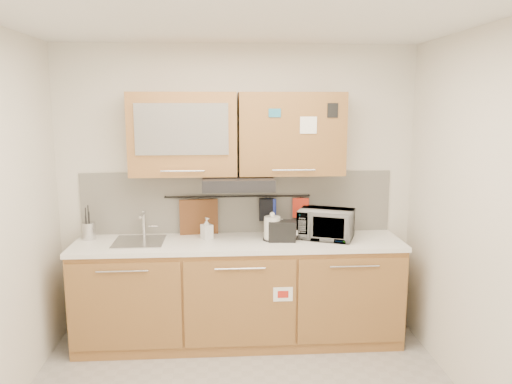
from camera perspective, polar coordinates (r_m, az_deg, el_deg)
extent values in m
plane|color=white|center=(3.01, -1.45, 19.88)|extent=(3.20, 3.20, 0.00)
plane|color=silver|center=(4.53, -2.14, 0.10)|extent=(3.20, 0.00, 3.20)
plane|color=silver|center=(3.52, 25.76, -3.89)|extent=(0.00, 3.00, 3.00)
cube|color=#A56B3A|center=(4.48, -1.95, -11.48)|extent=(2.80, 0.60, 0.88)
cube|color=black|center=(4.64, -1.92, -15.96)|extent=(2.80, 0.54, 0.10)
cube|color=#A06A39|center=(4.26, -14.79, -12.59)|extent=(0.91, 0.02, 0.74)
cylinder|color=silver|center=(4.13, -15.06, -8.74)|extent=(0.41, 0.01, 0.01)
cube|color=#A06A39|center=(4.18, -1.82, -12.67)|extent=(0.91, 0.02, 0.74)
cylinder|color=silver|center=(4.05, -1.83, -8.76)|extent=(0.41, 0.01, 0.01)
cube|color=#A06A39|center=(4.31, 10.97, -12.14)|extent=(0.91, 0.02, 0.74)
cylinder|color=silver|center=(4.18, 11.20, -8.33)|extent=(0.41, 0.01, 0.01)
cube|color=white|center=(4.32, -1.99, -5.85)|extent=(2.82, 0.62, 0.04)
cube|color=silver|center=(4.54, -2.12, -1.17)|extent=(2.80, 0.02, 0.56)
cube|color=#A56B3A|center=(4.31, -8.28, 6.57)|extent=(0.90, 0.35, 0.70)
cube|color=silver|center=(4.12, -8.50, 7.11)|extent=(0.76, 0.02, 0.42)
cube|color=#A06A39|center=(4.33, 4.01, 6.68)|extent=(0.90, 0.35, 0.70)
cube|color=white|center=(4.17, 6.01, 7.61)|extent=(0.14, 0.00, 0.14)
cube|color=black|center=(4.27, -2.05, 1.10)|extent=(0.60, 0.46, 0.10)
cube|color=silver|center=(4.39, -13.21, -5.67)|extent=(0.42, 0.40, 0.03)
cylinder|color=silver|center=(4.51, -12.70, -3.59)|extent=(0.03, 0.03, 0.24)
cylinder|color=silver|center=(4.41, -12.91, -2.58)|extent=(0.02, 0.18, 0.02)
cylinder|color=black|center=(4.49, -2.12, -0.51)|extent=(1.30, 0.02, 0.02)
cylinder|color=silver|center=(4.58, -18.58, -4.23)|extent=(0.14, 0.14, 0.15)
cylinder|color=black|center=(4.58, -18.83, -3.41)|extent=(0.01, 0.01, 0.28)
cylinder|color=black|center=(4.55, -18.48, -3.67)|extent=(0.01, 0.01, 0.25)
cylinder|color=black|center=(4.58, -18.57, -3.26)|extent=(0.01, 0.01, 0.30)
cylinder|color=black|center=(4.56, -18.85, -3.87)|extent=(0.01, 0.01, 0.22)
cylinder|color=silver|center=(4.31, 1.86, -4.19)|extent=(0.18, 0.18, 0.21)
sphere|color=silver|center=(4.29, 1.87, -2.61)|extent=(0.05, 0.05, 0.05)
cube|color=silver|center=(4.35, 2.91, -3.94)|extent=(0.03, 0.03, 0.13)
cylinder|color=black|center=(4.34, 1.85, -5.41)|extent=(0.16, 0.16, 0.01)
cube|color=black|center=(4.30, 2.98, -4.46)|extent=(0.24, 0.16, 0.18)
cube|color=black|center=(4.28, 2.43, -3.42)|extent=(0.07, 0.11, 0.01)
cube|color=black|center=(4.28, 3.55, -3.42)|extent=(0.07, 0.11, 0.01)
imported|color=#999999|center=(4.41, 8.00, -3.64)|extent=(0.55, 0.46, 0.26)
imported|color=#999999|center=(4.38, -5.64, -4.14)|extent=(0.12, 0.12, 0.19)
cube|color=brown|center=(4.53, -6.54, -3.48)|extent=(0.34, 0.06, 0.42)
cube|color=#213099|center=(4.52, 1.62, -1.87)|extent=(0.11, 0.06, 0.18)
cube|color=black|center=(4.52, 1.18, -2.03)|extent=(0.13, 0.05, 0.20)
cube|color=red|center=(4.55, 5.13, -1.82)|extent=(0.15, 0.04, 0.18)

